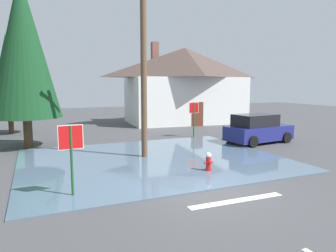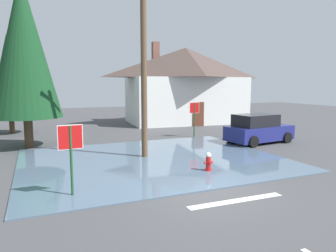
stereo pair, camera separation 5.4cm
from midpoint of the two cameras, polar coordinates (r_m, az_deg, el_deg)
The scene contains 11 objects.
ground_plane at distance 10.52m, azimuth 7.53°, elevation -11.70°, with size 80.00×80.00×0.10m, color #424244.
flood_puddle at distance 14.35m, azimuth -2.59°, elevation -6.12°, with size 11.40×9.31×0.04m, color #4C6075.
lane_stop_bar at distance 9.71m, azimuth 12.51°, elevation -13.13°, with size 3.14×0.30×0.01m, color silver.
stop_sign_near at distance 9.86m, azimuth -17.15°, elevation -3.45°, with size 0.74×0.08×2.21m.
fire_hydrant at distance 12.51m, azimuth 7.49°, elevation -6.53°, with size 0.39×0.33×0.77m.
utility_pole at distance 14.57m, azimuth -4.33°, elevation 12.31°, with size 1.60×0.28×8.90m.
stop_sign_far at distance 20.41m, azimuth 4.89°, elevation 2.45°, with size 0.70×0.08×2.28m.
house at distance 28.64m, azimuth 3.22°, elevation 7.63°, with size 11.24×7.19×7.23m.
parked_car at distance 19.19m, azimuth 16.17°, elevation -0.58°, with size 4.20×2.41×1.70m.
pine_tree_tall_left at distance 24.45m, azimuth -26.95°, elevation 8.24°, with size 2.76×2.76×6.91m.
pine_tree_mid_left at distance 18.58m, azimuth -24.72°, elevation 12.98°, with size 3.67×3.67×9.17m.
Camera 2 is at (-5.10, -8.53, 3.39)m, focal length 33.48 mm.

